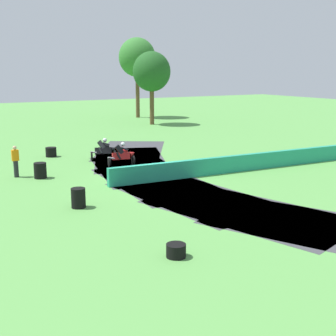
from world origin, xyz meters
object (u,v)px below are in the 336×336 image
(motorcycle_chase_red, at_px, (122,155))
(motorcycle_lead_black, at_px, (104,150))
(tire_stack_far, at_px, (176,251))
(tire_stack_mid_b, at_px, (78,198))
(tire_stack_near, at_px, (51,152))
(tire_stack_mid_a, at_px, (40,170))
(track_marshal, at_px, (16,161))

(motorcycle_chase_red, bearing_deg, motorcycle_lead_black, 95.17)
(motorcycle_lead_black, xyz_separation_m, tire_stack_far, (-3.81, -14.87, -0.43))
(motorcycle_lead_black, relative_size, motorcycle_chase_red, 1.01)
(motorcycle_chase_red, bearing_deg, tire_stack_far, -107.61)
(motorcycle_chase_red, distance_m, tire_stack_far, 13.28)
(tire_stack_mid_b, height_order, tire_stack_far, tire_stack_mid_b)
(tire_stack_near, bearing_deg, motorcycle_chase_red, -60.84)
(tire_stack_near, xyz_separation_m, tire_stack_mid_a, (-2.12, -5.53, 0.10))
(track_marshal, bearing_deg, motorcycle_lead_black, 19.17)
(tire_stack_near, bearing_deg, tire_stack_mid_b, -100.59)
(track_marshal, bearing_deg, tire_stack_near, 56.10)
(motorcycle_chase_red, bearing_deg, tire_stack_near, 119.16)
(tire_stack_near, distance_m, tire_stack_mid_a, 5.92)
(motorcycle_chase_red, bearing_deg, tire_stack_mid_b, -126.95)
(motorcycle_lead_black, bearing_deg, motorcycle_chase_red, -84.83)
(motorcycle_lead_black, xyz_separation_m, track_marshal, (-5.67, -1.97, 0.19))
(motorcycle_lead_black, relative_size, track_marshal, 1.07)
(motorcycle_lead_black, height_order, tire_stack_near, motorcycle_lead_black)
(motorcycle_chase_red, distance_m, tire_stack_mid_b, 8.10)
(tire_stack_mid_a, bearing_deg, tire_stack_mid_b, -90.04)
(tire_stack_near, bearing_deg, tire_stack_mid_a, -111.00)
(tire_stack_near, xyz_separation_m, track_marshal, (-3.13, -4.66, 0.52))
(motorcycle_chase_red, xyz_separation_m, tire_stack_near, (-2.74, 4.91, -0.36))
(motorcycle_chase_red, relative_size, track_marshal, 1.05)
(tire_stack_far, bearing_deg, tire_stack_mid_b, 97.83)
(motorcycle_lead_black, bearing_deg, tire_stack_far, -104.39)
(motorcycle_chase_red, distance_m, track_marshal, 5.88)
(tire_stack_near, xyz_separation_m, tire_stack_far, (-1.28, -17.55, -0.10))
(motorcycle_lead_black, relative_size, tire_stack_far, 2.94)
(motorcycle_chase_red, xyz_separation_m, tire_stack_mid_b, (-4.86, -6.47, -0.26))
(motorcycle_lead_black, distance_m, tire_stack_near, 3.71)
(motorcycle_chase_red, bearing_deg, tire_stack_mid_a, -172.69)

